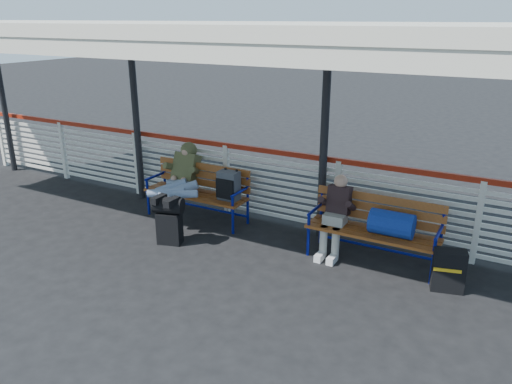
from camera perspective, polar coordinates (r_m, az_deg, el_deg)
The scene contains 9 objects.
ground at distance 7.37m, azimuth -11.21°, elevation -6.99°, with size 60.00×60.00×0.00m, color black.
fence at distance 8.55m, azimuth -3.39°, elevation 1.87°, with size 12.08×0.08×1.24m.
canopy at distance 7.31m, azimuth -8.29°, elevation 17.72°, with size 12.60×3.60×3.16m.
luggage_stack at distance 7.53m, azimuth -9.91°, elevation -3.00°, with size 0.49×0.36×0.73m.
bench_left at distance 8.23m, azimuth -5.50°, elevation 0.64°, with size 1.80×0.56×0.94m.
bench_right at distance 6.96m, azimuth 14.32°, elevation -3.52°, with size 1.80×0.56×0.92m.
traveler_man at distance 8.14m, azimuth -8.94°, elevation 0.82°, with size 0.94×1.64×0.77m.
companion_person at distance 7.12m, azimuth 9.08°, elevation -2.56°, with size 0.32×0.66×1.15m.
suitcase_side at distance 6.67m, azimuth 21.13°, elevation -8.35°, with size 0.43×0.32×0.54m.
Camera 1 is at (4.37, -4.98, 3.23)m, focal length 35.00 mm.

